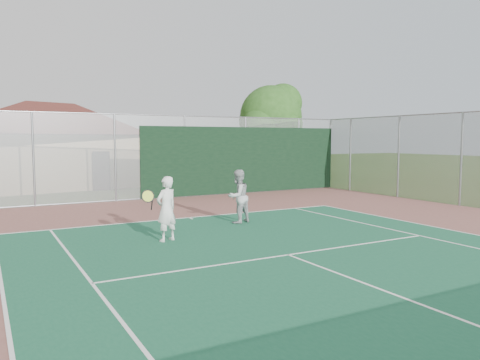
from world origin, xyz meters
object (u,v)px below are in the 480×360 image
(clubhouse, at_px, (50,137))
(tree, at_px, (272,119))
(player_grey_back, at_px, (238,197))
(player_white_front, at_px, (166,209))

(clubhouse, bearing_deg, tree, -37.85)
(clubhouse, relative_size, player_grey_back, 8.25)
(clubhouse, xyz_separation_m, player_white_front, (0.58, -16.13, -1.83))
(clubhouse, bearing_deg, player_grey_back, -85.69)
(clubhouse, distance_m, player_white_front, 16.24)
(tree, bearing_deg, player_grey_back, -128.10)
(tree, xyz_separation_m, player_grey_back, (-7.01, -8.94, -2.78))
(player_white_front, height_order, player_grey_back, player_white_front)
(tree, bearing_deg, clubhouse, 150.47)
(tree, bearing_deg, player_white_front, -133.46)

